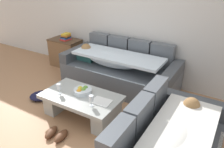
{
  "coord_description": "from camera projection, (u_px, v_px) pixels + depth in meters",
  "views": [
    {
      "loc": [
        2.09,
        -1.83,
        2.16
      ],
      "look_at": [
        0.38,
        1.02,
        0.55
      ],
      "focal_mm": 36.02,
      "sensor_mm": 36.0,
      "label": 1
    }
  ],
  "objects": [
    {
      "name": "back_wall",
      "position": [
        125.0,
        11.0,
        4.39
      ],
      "size": [
        9.0,
        0.1,
        2.7
      ],
      "primitive_type": "cube",
      "color": "silver",
      "rests_on": "ground_plane"
    },
    {
      "name": "ground_plane",
      "position": [
        54.0,
        127.0,
        3.32
      ],
      "size": [
        14.0,
        14.0,
        0.0
      ],
      "primitive_type": "plane",
      "color": "#AE7951"
    },
    {
      "name": "coffee_table",
      "position": [
        82.0,
        103.0,
        3.47
      ],
      "size": [
        1.2,
        0.68,
        0.38
      ],
      "color": "#9FA29C",
      "rests_on": "ground_plane"
    },
    {
      "name": "couch_along_wall",
      "position": [
        119.0,
        70.0,
        4.35
      ],
      "size": [
        2.2,
        0.92,
        0.88
      ],
      "color": "#545960",
      "rests_on": "ground_plane"
    },
    {
      "name": "book_stack_on_cabinet",
      "position": [
        66.0,
        37.0,
        5.05
      ],
      "size": [
        0.2,
        0.23,
        0.15
      ],
      "color": "red",
      "rests_on": "side_cabinet"
    },
    {
      "name": "side_cabinet",
      "position": [
        66.0,
        53.0,
        5.24
      ],
      "size": [
        0.72,
        0.44,
        0.64
      ],
      "color": "brown",
      "rests_on": "ground_plane"
    },
    {
      "name": "pair_of_shoes",
      "position": [
        56.0,
        134.0,
        3.12
      ],
      "size": [
        0.34,
        0.3,
        0.09
      ],
      "color": "#59331E",
      "rests_on": "ground_plane"
    },
    {
      "name": "crumpled_garment",
      "position": [
        41.0,
        96.0,
        4.01
      ],
      "size": [
        0.5,
        0.51,
        0.12
      ],
      "primitive_type": "ellipsoid",
      "rotation": [
        0.0,
        0.0,
        0.86
      ],
      "color": "#191933",
      "rests_on": "ground_plane"
    },
    {
      "name": "open_magazine",
      "position": [
        101.0,
        102.0,
        3.25
      ],
      "size": [
        0.29,
        0.22,
        0.01
      ],
      "primitive_type": "cube",
      "rotation": [
        0.0,
        0.0,
        0.04
      ],
      "color": "white",
      "rests_on": "coffee_table"
    },
    {
      "name": "wine_glass_near_right",
      "position": [
        91.0,
        99.0,
        3.11
      ],
      "size": [
        0.07,
        0.07,
        0.17
      ],
      "color": "silver",
      "rests_on": "coffee_table"
    },
    {
      "name": "fruit_bowl",
      "position": [
        83.0,
        91.0,
        3.46
      ],
      "size": [
        0.28,
        0.28,
        0.1
      ],
      "color": "silver",
      "rests_on": "coffee_table"
    },
    {
      "name": "wine_glass_near_left",
      "position": [
        59.0,
        87.0,
        3.41
      ],
      "size": [
        0.07,
        0.07,
        0.17
      ],
      "color": "silver",
      "rests_on": "coffee_table"
    }
  ]
}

